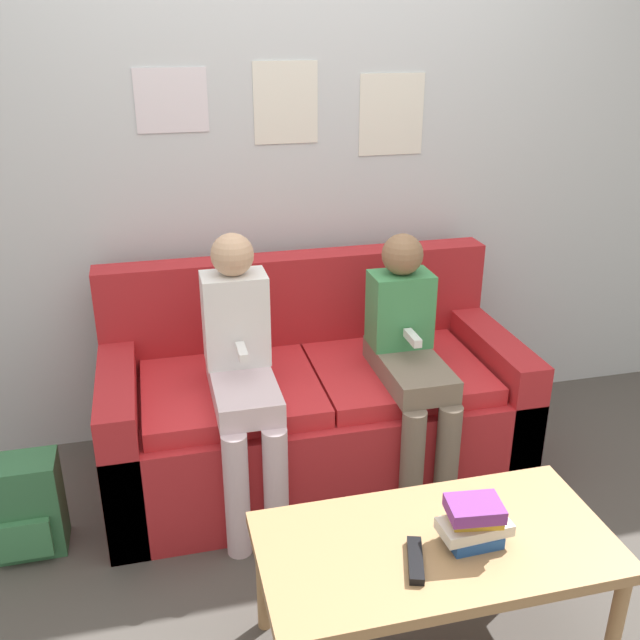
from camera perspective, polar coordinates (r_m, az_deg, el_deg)
ground_plane at (r=2.77m, az=1.92°, el=-17.46°), size 10.00×10.00×0.00m
wall_back at (r=3.11m, az=-2.81°, el=13.75°), size 8.00×0.06×2.60m
couch at (r=3.00m, az=-0.63°, el=-7.01°), size 1.67×0.78×0.88m
coffee_table at (r=2.18m, az=9.22°, el=-17.98°), size 1.02×0.52×0.42m
person_left at (r=2.64m, az=-6.27°, el=-3.91°), size 0.24×0.54×1.09m
person_right at (r=2.79m, az=7.20°, el=-2.88°), size 0.24×0.54×1.04m
tv_remote at (r=2.07m, az=7.64°, el=-18.50°), size 0.09×0.17×0.02m
book_stack at (r=2.12m, az=12.23°, el=-15.52°), size 0.21×0.14×0.14m
backpack at (r=2.84m, az=-22.52°, el=-13.67°), size 0.26×0.20×0.37m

